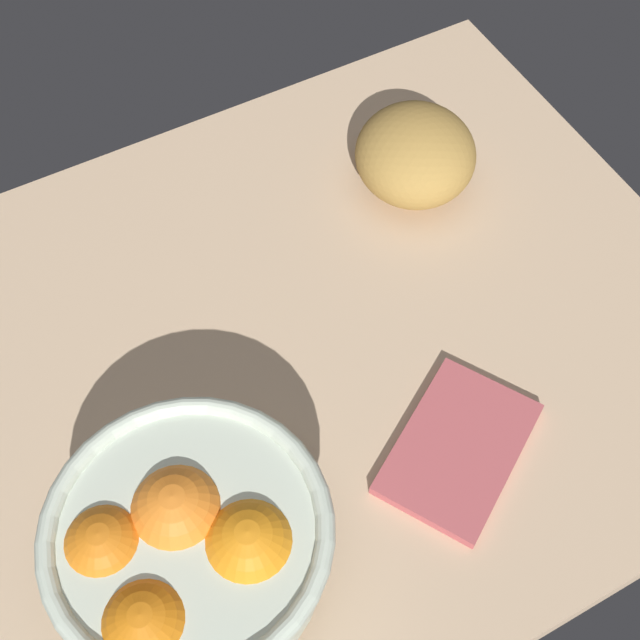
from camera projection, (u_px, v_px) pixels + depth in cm
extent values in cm
cube|color=#D1B08B|center=(324.00, 344.00, 89.29)|extent=(79.67, 67.79, 3.00)
cylinder|color=silver|center=(198.00, 562.00, 74.77)|extent=(9.15, 9.15, 1.71)
cylinder|color=silver|center=(192.00, 545.00, 71.09)|extent=(21.75, 21.75, 7.06)
torus|color=silver|center=(186.00, 531.00, 68.12)|extent=(23.35, 23.35, 1.60)
sphere|color=orange|center=(179.00, 515.00, 70.66)|extent=(8.04, 8.04, 8.04)
sphere|color=orange|center=(148.00, 627.00, 66.02)|extent=(7.30, 7.30, 7.30)
sphere|color=orange|center=(250.00, 548.00, 69.23)|extent=(7.75, 7.75, 7.75)
sphere|color=orange|center=(107.00, 549.00, 69.33)|extent=(7.05, 7.05, 7.05)
ellipsoid|color=#AF853F|center=(415.00, 154.00, 95.58)|extent=(18.52, 18.80, 8.73)
cube|color=#BA5357|center=(459.00, 448.00, 80.80)|extent=(18.70, 16.92, 1.16)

